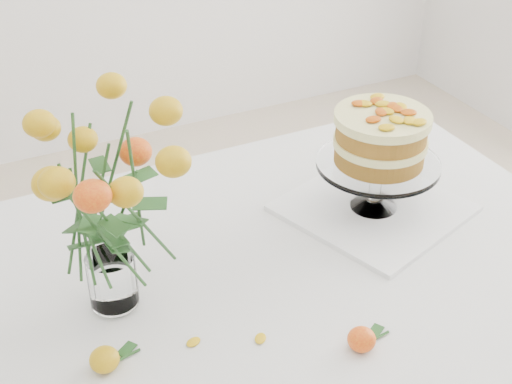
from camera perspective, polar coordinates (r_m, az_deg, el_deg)
table at (r=1.33m, az=-1.60°, el=-10.15°), size 1.43×0.93×0.76m
napkin at (r=1.48m, az=9.35°, el=-1.28°), size 0.40×0.40×0.01m
cake_stand at (r=1.40m, az=9.90°, el=3.89°), size 0.24×0.24×0.22m
rose_vase at (r=1.11m, az=-12.45°, el=0.52°), size 0.34×0.34×0.41m
loose_rose_near at (r=1.14m, az=-12.01°, el=-12.97°), size 0.08×0.05×0.04m
loose_rose_far at (r=1.16m, az=8.46°, el=-11.58°), size 0.08×0.05×0.04m
stray_petal_a at (r=1.17m, az=-5.03°, el=-11.88°), size 0.03×0.02×0.00m
stray_petal_b at (r=1.17m, az=0.35°, el=-11.65°), size 0.03×0.02×0.00m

